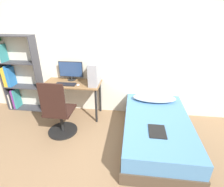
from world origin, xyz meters
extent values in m
plane|color=#846647|center=(0.00, 0.00, 0.00)|extent=(14.00, 14.00, 0.00)
cube|color=silver|center=(0.00, 1.54, 1.25)|extent=(8.00, 0.05, 2.50)
cube|color=brown|center=(-0.55, 1.26, 0.71)|extent=(1.11, 0.52, 0.02)
cylinder|color=black|center=(-1.05, 1.05, 0.35)|extent=(0.04, 0.04, 0.70)
cylinder|color=black|center=(-0.04, 1.05, 0.35)|extent=(0.04, 0.04, 0.70)
cylinder|color=black|center=(-1.05, 1.47, 0.35)|extent=(0.04, 0.04, 0.70)
cylinder|color=black|center=(-0.04, 1.47, 0.35)|extent=(0.04, 0.04, 0.70)
cube|color=#38383D|center=(-2.07, 1.39, 0.80)|extent=(0.02, 0.26, 1.59)
cube|color=#38383D|center=(-1.30, 1.39, 0.80)|extent=(0.02, 0.26, 1.59)
cube|color=#38383D|center=(-1.69, 1.39, 0.01)|extent=(0.76, 0.26, 0.02)
cube|color=#38383D|center=(-1.69, 1.39, 0.53)|extent=(0.76, 0.26, 0.02)
cube|color=#38383D|center=(-1.69, 1.39, 1.06)|extent=(0.76, 0.26, 0.02)
cube|color=#38383D|center=(-1.69, 1.39, 1.58)|extent=(0.76, 0.26, 0.02)
cube|color=beige|center=(-2.04, 1.39, 0.18)|extent=(0.03, 0.22, 0.33)
cube|color=black|center=(-2.00, 1.39, 0.21)|extent=(0.04, 0.22, 0.38)
cube|color=#7A338E|center=(-1.95, 1.39, 0.23)|extent=(0.04, 0.22, 0.43)
cube|color=teal|center=(-1.91, 1.39, 0.24)|extent=(0.03, 0.22, 0.44)
cube|color=gold|center=(-2.04, 1.39, 0.74)|extent=(0.04, 0.22, 0.40)
cube|color=gold|center=(-1.99, 1.39, 0.75)|extent=(0.04, 0.22, 0.42)
cube|color=#2870B7|center=(-1.96, 1.39, 0.77)|extent=(0.03, 0.22, 0.45)
cube|color=#2870B7|center=(-1.92, 1.39, 0.74)|extent=(0.04, 0.22, 0.40)
cube|color=beige|center=(-2.00, 1.39, 1.27)|extent=(0.03, 0.22, 0.40)
cube|color=teal|center=(-1.96, 1.39, 1.24)|extent=(0.02, 0.22, 0.34)
cylinder|color=black|center=(-0.59, 0.67, 0.01)|extent=(0.52, 0.52, 0.03)
cylinder|color=black|center=(-0.59, 0.67, 0.23)|extent=(0.05, 0.05, 0.39)
cube|color=black|center=(-0.59, 0.67, 0.44)|extent=(0.45, 0.45, 0.04)
cube|color=black|center=(-0.59, 0.46, 0.75)|extent=(0.41, 0.04, 0.57)
cube|color=#4C3D2D|center=(1.06, 0.61, 0.10)|extent=(1.06, 1.81, 0.20)
cube|color=teal|center=(1.06, 0.61, 0.32)|extent=(1.03, 1.78, 0.24)
ellipsoid|color=#B2B7C6|center=(1.06, 1.26, 0.49)|extent=(0.81, 0.36, 0.11)
cube|color=black|center=(1.01, 0.29, 0.44)|extent=(0.24, 0.32, 0.01)
cylinder|color=black|center=(-0.61, 1.42, 0.73)|extent=(0.16, 0.16, 0.01)
cylinder|color=black|center=(-0.61, 1.42, 0.77)|extent=(0.04, 0.04, 0.07)
cube|color=black|center=(-0.61, 1.42, 0.95)|extent=(0.49, 0.01, 0.31)
cube|color=navy|center=(-0.61, 1.41, 0.95)|extent=(0.46, 0.01, 0.29)
cube|color=black|center=(-0.64, 1.16, 0.73)|extent=(0.39, 0.14, 0.02)
cube|color=#99999E|center=(-0.09, 1.28, 0.93)|extent=(0.17, 0.43, 0.43)
ellipsoid|color=silver|center=(-0.40, 1.16, 0.73)|extent=(0.06, 0.09, 0.02)
camera|label=1|loc=(0.62, -1.80, 2.01)|focal=28.00mm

